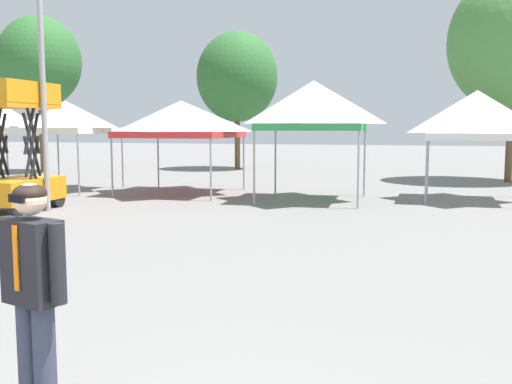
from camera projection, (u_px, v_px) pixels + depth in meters
canopy_tent_right_of_center at (66, 117)px, 19.58m from camera, size 2.85×2.85×3.06m
canopy_tent_far_right at (181, 119)px, 18.73m from camera, size 3.46×3.46×3.03m
canopy_tent_behind_left at (313, 106)px, 16.82m from camera, size 3.15×3.15×3.52m
canopy_tent_center at (476, 115)px, 16.79m from camera, size 2.82×2.82×3.24m
scissor_lift at (17, 170)px, 14.92m from camera, size 1.47×2.34×3.32m
person_foreground at (34, 287)px, 4.09m from camera, size 0.63×0.35×1.78m
light_pole_near_lift at (40, 5)px, 14.42m from camera, size 0.36×0.36×9.27m
tree_behind_tents_right at (39, 62)px, 27.20m from camera, size 3.88×3.88×7.40m
tree_behind_tents_left at (237, 77)px, 29.48m from camera, size 4.16×4.16×7.03m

